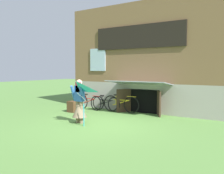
# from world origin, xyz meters

# --- Properties ---
(ground_plane) EXTENTS (60.00, 60.00, 0.00)m
(ground_plane) POSITION_xyz_m (0.00, 0.00, 0.00)
(ground_plane) COLOR #56843D
(log_house) EXTENTS (7.46, 5.72, 4.96)m
(log_house) POSITION_xyz_m (-0.00, 5.30, 2.48)
(log_house) COLOR #9E998E
(log_house) RESTS_ON ground_plane
(person) EXTENTS (0.61, 0.52, 1.58)m
(person) POSITION_xyz_m (-0.74, -0.17, 0.66)
(person) COLOR #7F6B51
(person) RESTS_ON ground_plane
(kite) EXTENTS (0.85, 0.90, 1.44)m
(kite) POSITION_xyz_m (-0.44, -0.68, 1.20)
(kite) COLOR #2DB2CC
(kite) RESTS_ON ground_plane
(bicycle_yellow) EXTENTS (1.77, 0.17, 0.81)m
(bicycle_yellow) POSITION_xyz_m (-0.62, 2.54, 0.39)
(bicycle_yellow) COLOR black
(bicycle_yellow) RESTS_ON ground_plane
(bicycle_black) EXTENTS (1.58, 0.10, 0.72)m
(bicycle_black) POSITION_xyz_m (-1.43, 2.53, 0.35)
(bicycle_black) COLOR black
(bicycle_black) RESTS_ON ground_plane
(bicycle_red) EXTENTS (1.63, 0.32, 0.75)m
(bicycle_red) POSITION_xyz_m (-2.33, 2.39, 0.37)
(bicycle_red) COLOR black
(bicycle_red) RESTS_ON ground_plane
(wooden_crate) EXTENTS (0.40, 0.34, 0.50)m
(wooden_crate) POSITION_xyz_m (-2.50, 1.40, 0.25)
(wooden_crate) COLOR #4C331E
(wooden_crate) RESTS_ON ground_plane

